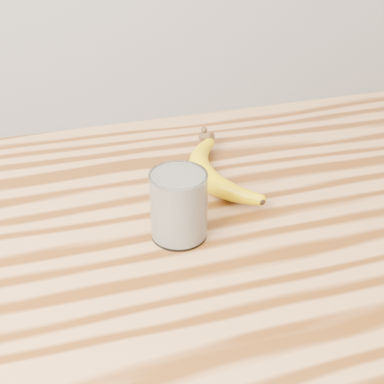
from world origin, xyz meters
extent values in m
cube|color=#B57C48|center=(0.00, 0.00, 0.88)|extent=(1.20, 0.80, 0.04)
cylinder|color=brown|center=(0.54, 0.34, 0.43)|extent=(0.06, 0.06, 0.86)
cylinder|color=white|center=(-0.07, -0.02, 0.95)|extent=(0.08, 0.08, 0.11)
torus|color=white|center=(-0.07, -0.02, 1.00)|extent=(0.08, 0.08, 0.00)
cylinder|color=beige|center=(-0.07, -0.02, 0.95)|extent=(0.08, 0.08, 0.10)
camera|label=1|loc=(-0.23, -0.64, 1.38)|focal=50.00mm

